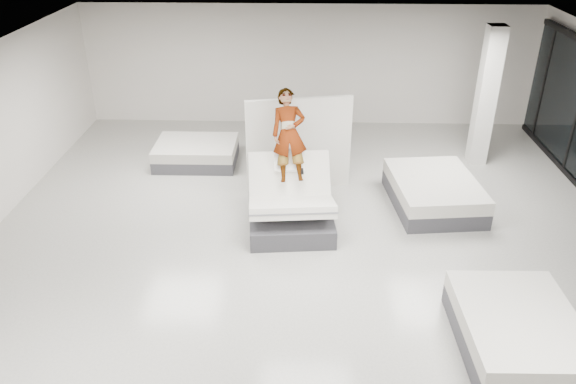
{
  "coord_description": "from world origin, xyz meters",
  "views": [
    {
      "loc": [
        -0.09,
        -7.84,
        5.65
      ],
      "look_at": [
        -0.37,
        0.91,
        1.0
      ],
      "focal_mm": 35.0,
      "sensor_mm": 36.0,
      "label": 1
    }
  ],
  "objects_px": {
    "remote": "(302,171)",
    "column": "(486,97)",
    "person": "(289,153)",
    "divider_panel": "(299,144)",
    "flat_bed_left_far": "(196,153)",
    "hero_bed": "(290,204)",
    "flat_bed_right_far": "(434,192)",
    "flat_bed_right_near": "(517,332)"
  },
  "relations": [
    {
      "from": "person",
      "to": "flat_bed_right_near",
      "type": "height_order",
      "value": "person"
    },
    {
      "from": "remote",
      "to": "divider_panel",
      "type": "xyz_separation_m",
      "value": [
        -0.08,
        1.52,
        -0.11
      ]
    },
    {
      "from": "flat_bed_right_far",
      "to": "column",
      "type": "bearing_deg",
      "value": 56.47
    },
    {
      "from": "hero_bed",
      "to": "person",
      "type": "distance_m",
      "value": 0.98
    },
    {
      "from": "person",
      "to": "divider_panel",
      "type": "bearing_deg",
      "value": 76.47
    },
    {
      "from": "flat_bed_left_far",
      "to": "remote",
      "type": "bearing_deg",
      "value": -47.05
    },
    {
      "from": "flat_bed_right_far",
      "to": "flat_bed_right_near",
      "type": "relative_size",
      "value": 1.1
    },
    {
      "from": "person",
      "to": "column",
      "type": "xyz_separation_m",
      "value": [
        4.38,
        2.67,
        0.26
      ]
    },
    {
      "from": "person",
      "to": "flat_bed_right_far",
      "type": "xyz_separation_m",
      "value": [
        2.93,
        0.48,
        -1.04
      ]
    },
    {
      "from": "divider_panel",
      "to": "flat_bed_left_far",
      "type": "bearing_deg",
      "value": 143.06
    },
    {
      "from": "person",
      "to": "divider_panel",
      "type": "relative_size",
      "value": 0.79
    },
    {
      "from": "flat_bed_right_far",
      "to": "column",
      "type": "height_order",
      "value": "column"
    },
    {
      "from": "remote",
      "to": "flat_bed_right_near",
      "type": "xyz_separation_m",
      "value": [
        3.03,
        -3.3,
        -0.84
      ]
    },
    {
      "from": "flat_bed_right_far",
      "to": "flat_bed_right_near",
      "type": "xyz_separation_m",
      "value": [
        0.35,
        -4.11,
        -0.01
      ]
    },
    {
      "from": "person",
      "to": "flat_bed_left_far",
      "type": "height_order",
      "value": "person"
    },
    {
      "from": "remote",
      "to": "flat_bed_right_near",
      "type": "distance_m",
      "value": 4.55
    },
    {
      "from": "divider_panel",
      "to": "column",
      "type": "distance_m",
      "value": 4.5
    },
    {
      "from": "column",
      "to": "divider_panel",
      "type": "bearing_deg",
      "value": -160.68
    },
    {
      "from": "flat_bed_right_far",
      "to": "flat_bed_left_far",
      "type": "bearing_deg",
      "value": 159.99
    },
    {
      "from": "remote",
      "to": "divider_panel",
      "type": "relative_size",
      "value": 0.06
    },
    {
      "from": "flat_bed_left_far",
      "to": "hero_bed",
      "type": "bearing_deg",
      "value": -49.77
    },
    {
      "from": "remote",
      "to": "flat_bed_left_far",
      "type": "relative_size",
      "value": 0.07
    },
    {
      "from": "hero_bed",
      "to": "person",
      "type": "relative_size",
      "value": 1.26
    },
    {
      "from": "column",
      "to": "flat_bed_left_far",
      "type": "bearing_deg",
      "value": -177.47
    },
    {
      "from": "divider_panel",
      "to": "flat_bed_right_near",
      "type": "height_order",
      "value": "divider_panel"
    },
    {
      "from": "hero_bed",
      "to": "flat_bed_left_far",
      "type": "height_order",
      "value": "hero_bed"
    },
    {
      "from": "hero_bed",
      "to": "divider_panel",
      "type": "relative_size",
      "value": 0.99
    },
    {
      "from": "hero_bed",
      "to": "flat_bed_right_far",
      "type": "bearing_deg",
      "value": 15.83
    },
    {
      "from": "flat_bed_left_far",
      "to": "person",
      "type": "bearing_deg",
      "value": -46.36
    },
    {
      "from": "remote",
      "to": "flat_bed_right_far",
      "type": "relative_size",
      "value": 0.06
    },
    {
      "from": "remote",
      "to": "column",
      "type": "xyz_separation_m",
      "value": [
        4.13,
        3.0,
        0.48
      ]
    },
    {
      "from": "flat_bed_right_near",
      "to": "column",
      "type": "bearing_deg",
      "value": 80.11
    },
    {
      "from": "hero_bed",
      "to": "flat_bed_right_near",
      "type": "distance_m",
      "value": 4.62
    },
    {
      "from": "person",
      "to": "flat_bed_left_far",
      "type": "relative_size",
      "value": 0.93
    },
    {
      "from": "flat_bed_right_far",
      "to": "person",
      "type": "bearing_deg",
      "value": -170.64
    },
    {
      "from": "person",
      "to": "flat_bed_right_far",
      "type": "distance_m",
      "value": 3.15
    },
    {
      "from": "divider_panel",
      "to": "flat_bed_right_far",
      "type": "relative_size",
      "value": 0.96
    },
    {
      "from": "hero_bed",
      "to": "remote",
      "type": "bearing_deg",
      "value": 2.85
    },
    {
      "from": "person",
      "to": "hero_bed",
      "type": "bearing_deg",
      "value": -90.0
    },
    {
      "from": "flat_bed_right_far",
      "to": "flat_bed_left_far",
      "type": "distance_m",
      "value": 5.53
    },
    {
      "from": "remote",
      "to": "column",
      "type": "height_order",
      "value": "column"
    },
    {
      "from": "hero_bed",
      "to": "divider_panel",
      "type": "bearing_deg",
      "value": 84.74
    }
  ]
}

